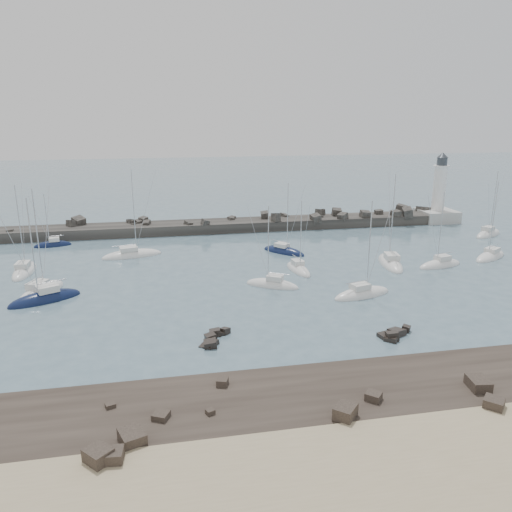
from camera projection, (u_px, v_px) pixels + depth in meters
The scene contains 20 objects.
ground at pixel (241, 304), 58.19m from camera, with size 400.00×400.00×0.00m, color slate.
sand_strip at pixel (333, 510), 28.00m from camera, with size 140.00×14.00×1.00m, color tan.
rock_shelf at pixel (289, 410), 37.42m from camera, with size 140.00×12.37×1.82m.
rock_cluster_near at pixel (214, 339), 48.93m from camera, with size 3.52×4.19×1.51m.
rock_cluster_far at pixel (393, 337), 49.53m from camera, with size 4.04×3.17×1.64m.
breakwater at pixel (169, 231), 92.63m from camera, with size 115.00×7.60×5.20m.
lighthouse at pixel (438, 206), 101.79m from camera, with size 7.00×7.00×14.60m.
sailboat_1 at pixel (24, 272), 69.49m from camera, with size 2.76×8.35×13.16m.
sailboat_2 at pixel (45, 300), 59.11m from camera, with size 8.66×6.23×13.51m.
sailboat_3 at pixel (41, 293), 61.13m from camera, with size 5.87×9.19×14.08m.
sailboat_4 at pixel (132, 256), 77.39m from camera, with size 9.62×4.80×14.44m.
sailboat_5 at pixel (272, 285), 64.08m from camera, with size 7.18×5.49×11.30m.
sailboat_6 at pixel (298, 270), 70.33m from camera, with size 3.01×7.05×10.98m.
sailboat_7 at pixel (362, 295), 60.74m from camera, with size 8.30×4.44×12.65m.
sailboat_8 at pixel (284, 252), 79.51m from camera, with size 6.79×7.25×12.04m.
sailboat_9 at pixel (440, 265), 72.39m from camera, with size 7.67×3.89×11.80m.
sailboat_10 at pixel (390, 264), 73.07m from camera, with size 4.42×9.37×14.34m.
sailboat_11 at pixel (490, 257), 76.64m from camera, with size 8.22×6.35×12.78m.
sailboat_12 at pixel (488, 235), 90.55m from camera, with size 7.98×6.08×12.61m.
sailboat_13 at pixel (53, 245), 83.33m from camera, with size 6.13×2.92×9.59m.
Camera 1 is at (-8.61, -53.71, 21.49)m, focal length 35.00 mm.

